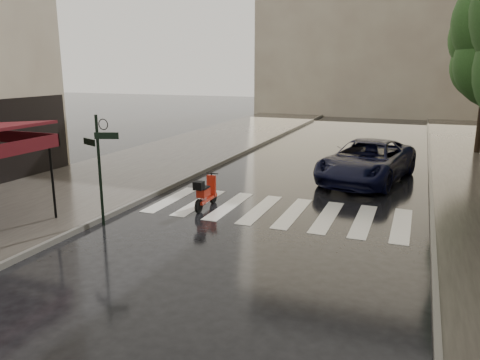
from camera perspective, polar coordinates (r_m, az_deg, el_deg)
The scene contains 9 objects.
ground at distance 10.93m, azimuth -20.79°, elevation -10.69°, with size 120.00×120.00×0.00m, color black.
sidewalk_near at distance 22.81m, azimuth -9.31°, elevation 2.61°, with size 6.00×60.00×0.12m, color #38332D.
curb_near at distance 21.44m, azimuth -2.25°, elevation 2.13°, with size 0.12×60.00×0.16m, color #595651.
curb_far at distance 19.76m, azimuth 22.19°, elevation 0.13°, with size 0.12×60.00×0.16m, color #595651.
crosswalk at distance 14.51m, azimuth 4.46°, elevation -3.79°, with size 7.85×3.20×0.01m.
signpost at distance 13.33m, azimuth -16.78°, elevation 2.20°, with size 1.17×0.29×3.10m.
backdrop_building at distance 45.81m, azimuth 17.15°, elevation 20.13°, with size 22.00×6.00×20.00m, color gray.
scooter at distance 14.68m, azimuth -4.24°, elevation -1.68°, with size 0.41×1.55×1.02m.
parked_car at distance 18.79m, azimuth 15.23°, elevation 2.26°, with size 2.64×5.73×1.59m, color black.
Camera 1 is at (6.90, -7.29, 4.33)m, focal length 35.00 mm.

